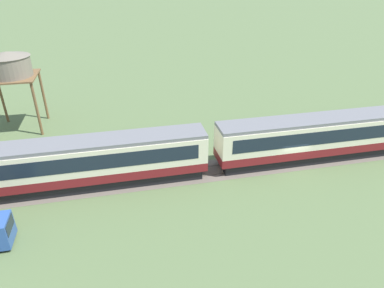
# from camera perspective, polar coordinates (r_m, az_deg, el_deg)

# --- Properties ---
(ground_plane) EXTENTS (600.00, 600.00, 0.00)m
(ground_plane) POSITION_cam_1_polar(r_m,az_deg,el_deg) (33.31, 15.91, -3.46)
(ground_plane) COLOR #566B42
(passenger_train) EXTENTS (88.36, 2.87, 4.28)m
(passenger_train) POSITION_cam_1_polar(r_m,az_deg,el_deg) (30.21, 3.69, -0.57)
(passenger_train) COLOR maroon
(passenger_train) RESTS_ON ground_plane
(railway_track) EXTENTS (157.75, 3.60, 0.04)m
(railway_track) POSITION_cam_1_polar(r_m,az_deg,el_deg) (32.48, 9.68, -3.56)
(railway_track) COLOR #665B51
(railway_track) RESTS_ON ground_plane
(water_tower) EXTENTS (5.01, 5.01, 8.69)m
(water_tower) POSITION_cam_1_polar(r_m,az_deg,el_deg) (41.45, -28.17, 11.36)
(water_tower) COLOR brown
(water_tower) RESTS_ON ground_plane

